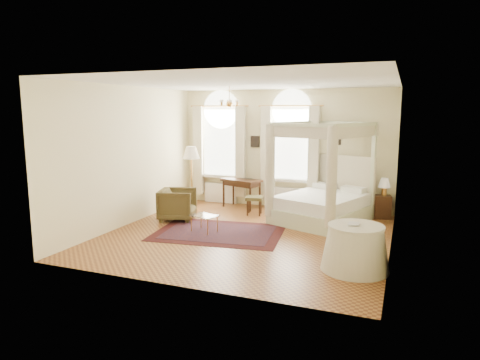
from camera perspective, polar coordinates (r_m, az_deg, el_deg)
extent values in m
plane|color=#99632C|center=(9.52, 0.87, -7.36)|extent=(6.00, 6.00, 0.00)
plane|color=#FAF0BE|center=(12.03, 5.90, 4.08)|extent=(6.00, 0.00, 6.00)
plane|color=#FAF0BE|center=(6.49, -8.39, -0.34)|extent=(6.00, 0.00, 6.00)
plane|color=#FAF0BE|center=(10.61, -14.50, 3.16)|extent=(0.00, 6.00, 6.00)
plane|color=#FAF0BE|center=(8.62, 19.94, 1.56)|extent=(0.00, 6.00, 6.00)
plane|color=white|center=(9.14, 0.92, 12.88)|extent=(6.00, 6.00, 0.00)
cube|color=silver|center=(12.63, -2.50, 5.05)|extent=(1.10, 0.04, 1.90)
cylinder|color=silver|center=(12.59, -2.53, 9.36)|extent=(1.10, 0.04, 1.10)
cube|color=white|center=(12.66, -2.63, 0.54)|extent=(1.32, 0.24, 0.08)
cube|color=beige|center=(12.78, -5.55, 3.94)|extent=(0.28, 0.14, 2.60)
cube|color=beige|center=(12.24, 0.07, 3.75)|extent=(0.28, 0.14, 2.60)
cube|color=white|center=(12.76, -2.58, -1.71)|extent=(1.00, 0.12, 0.58)
cube|color=silver|center=(11.94, 6.80, 4.75)|extent=(1.10, 0.04, 1.90)
cylinder|color=silver|center=(11.90, 6.89, 9.32)|extent=(1.10, 0.04, 1.10)
cube|color=white|center=(11.97, 6.60, -0.01)|extent=(1.32, 0.24, 0.08)
cube|color=beige|center=(11.98, 3.47, 3.62)|extent=(0.28, 0.14, 2.60)
cube|color=beige|center=(11.64, 9.76, 3.34)|extent=(0.28, 0.14, 2.60)
cube|color=white|center=(12.08, 6.58, -2.38)|extent=(1.00, 0.12, 0.58)
cylinder|color=#C68D42|center=(10.58, -1.43, 11.30)|extent=(0.02, 0.02, 0.40)
sphere|color=#C68D42|center=(10.57, -1.43, 10.10)|extent=(0.16, 0.16, 0.16)
sphere|color=beige|center=(10.49, -0.30, 10.50)|extent=(0.07, 0.07, 0.07)
sphere|color=beige|center=(10.71, -0.48, 10.47)|extent=(0.07, 0.07, 0.07)
sphere|color=beige|center=(10.79, -1.58, 10.46)|extent=(0.07, 0.07, 0.07)
sphere|color=beige|center=(10.66, -2.54, 10.47)|extent=(0.07, 0.07, 0.07)
sphere|color=beige|center=(10.44, -2.40, 10.49)|extent=(0.07, 0.07, 0.07)
sphere|color=beige|center=(10.36, -1.27, 10.51)|extent=(0.07, 0.07, 0.07)
cube|color=black|center=(12.24, 2.02, 5.15)|extent=(0.26, 0.03, 0.32)
cube|color=black|center=(11.68, 12.79, 5.23)|extent=(0.22, 0.03, 0.26)
cube|color=beige|center=(10.82, 10.78, -4.46)|extent=(2.42, 2.67, 0.38)
cube|color=white|center=(10.75, 10.83, -2.72)|extent=(2.29, 2.54, 0.29)
cube|color=beige|center=(11.58, 13.55, 0.14)|extent=(1.70, 0.69, 1.25)
cube|color=beige|center=(11.93, 10.05, 1.79)|extent=(0.12, 0.12, 2.40)
cube|color=beige|center=(11.17, 17.30, 1.01)|extent=(0.12, 0.12, 2.40)
cube|color=beige|center=(10.23, 4.00, 0.69)|extent=(0.12, 0.12, 2.40)
cube|color=beige|center=(9.34, 12.09, -0.32)|extent=(0.12, 0.12, 2.40)
cube|color=beige|center=(11.43, 13.78, 7.39)|extent=(1.70, 0.69, 0.08)
cube|color=beige|center=(9.65, 8.02, 7.28)|extent=(1.70, 0.69, 0.08)
cube|color=beige|center=(10.97, 7.38, 7.51)|extent=(0.83, 2.09, 0.08)
cube|color=beige|center=(10.14, 15.21, 7.14)|extent=(0.83, 2.09, 0.08)
cube|color=beige|center=(11.44, 13.75, 6.66)|extent=(1.74, 0.67, 0.29)
cube|color=beige|center=(9.65, 8.00, 6.41)|extent=(1.74, 0.67, 0.29)
cube|color=beige|center=(10.97, 7.37, 6.75)|extent=(0.81, 2.14, 0.29)
cube|color=beige|center=(10.14, 15.17, 6.31)|extent=(0.81, 2.14, 0.29)
cylinder|color=beige|center=(10.22, 4.01, 1.27)|extent=(0.23, 0.23, 2.20)
cylinder|color=beige|center=(9.32, 12.11, 0.32)|extent=(0.23, 0.23, 2.20)
cube|color=black|center=(11.52, 18.45, -3.41)|extent=(0.47, 0.44, 0.59)
cylinder|color=#C68D42|center=(11.51, 18.66, -1.40)|extent=(0.13, 0.13, 0.21)
cone|color=beige|center=(11.47, 18.71, -0.35)|extent=(0.30, 0.30, 0.23)
cube|color=black|center=(11.99, 0.20, -0.04)|extent=(1.21, 0.87, 0.07)
cube|color=black|center=(12.01, 0.20, -0.50)|extent=(1.08, 0.74, 0.11)
cylinder|color=black|center=(12.53, -0.88, -1.52)|extent=(0.05, 0.05, 0.76)
cylinder|color=black|center=(11.95, 2.65, -2.06)|extent=(0.05, 0.05, 0.76)
cylinder|color=black|center=(12.20, -2.20, -1.81)|extent=(0.05, 0.05, 0.76)
cylinder|color=black|center=(11.60, 1.37, -2.39)|extent=(0.05, 0.05, 0.76)
imported|color=black|center=(11.96, 1.14, 0.16)|extent=(0.40, 0.32, 0.03)
cube|color=#3F381B|center=(11.25, 1.92, -2.42)|extent=(0.51, 0.51, 0.09)
cylinder|color=black|center=(11.17, 1.00, -3.79)|extent=(0.04, 0.04, 0.40)
cylinder|color=black|center=(11.14, 2.63, -3.84)|extent=(0.04, 0.04, 0.40)
cylinder|color=black|center=(11.48, 1.21, -3.43)|extent=(0.04, 0.04, 0.40)
cylinder|color=black|center=(11.45, 2.79, -3.48)|extent=(0.04, 0.04, 0.40)
imported|color=#463B1E|center=(10.85, -8.34, -3.23)|extent=(1.08, 1.06, 0.79)
cube|color=white|center=(9.69, -4.80, -4.75)|extent=(0.66, 0.55, 0.02)
cylinder|color=#C68D42|center=(9.78, -6.51, -5.79)|extent=(0.02, 0.02, 0.38)
cylinder|color=#C68D42|center=(9.46, -4.33, -6.29)|extent=(0.02, 0.02, 0.38)
cylinder|color=#C68D42|center=(10.01, -5.22, -5.42)|extent=(0.02, 0.02, 0.38)
cylinder|color=#C68D42|center=(9.69, -3.04, -5.89)|extent=(0.02, 0.02, 0.38)
cylinder|color=#C68D42|center=(11.94, -6.39, -3.91)|extent=(0.31, 0.31, 0.03)
cylinder|color=#C68D42|center=(11.79, -6.45, -0.33)|extent=(0.04, 0.04, 1.54)
cone|color=beige|center=(11.69, -6.52, 3.66)|extent=(0.45, 0.45, 0.33)
cube|color=#431110|center=(9.72, -2.84, -7.00)|extent=(3.06, 2.38, 0.01)
cube|color=black|center=(9.72, -2.84, -6.96)|extent=(2.57, 1.88, 0.01)
cone|color=beige|center=(7.68, 15.10, -8.84)|extent=(1.16, 1.16, 0.75)
cylinder|color=beige|center=(7.57, 15.23, -5.99)|extent=(0.95, 0.95, 0.04)
imported|color=black|center=(7.60, 14.24, -5.63)|extent=(0.19, 0.25, 0.02)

